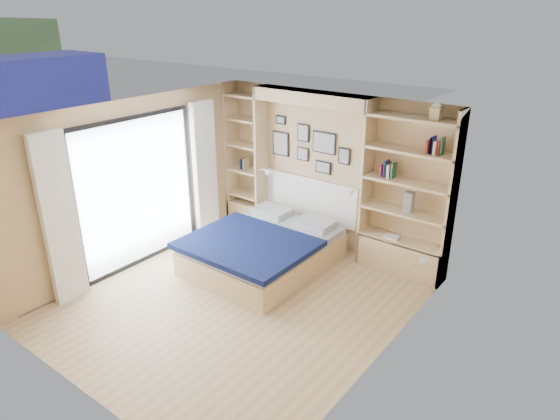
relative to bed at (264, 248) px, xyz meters
The scene contains 9 objects.
ground 1.12m from the bed, 68.56° to the right, with size 4.50×4.50×0.00m, color tan.
room_shell 0.95m from the bed, 89.03° to the left, with size 4.50×4.50×4.50m.
bed is the anchor object (origin of this frame).
photo_gallery 1.80m from the bed, 92.70° to the left, with size 1.48×0.02×0.82m.
reading_lamps 1.29m from the bed, 84.57° to the left, with size 1.92×0.12×0.15m.
shelf_decor 2.32m from the bed, 35.25° to the left, with size 3.50×0.23×2.03m.
deck 3.37m from the bed, 162.60° to the right, with size 3.20×4.00×0.05m, color #6B5B4F.
deck_chair 2.64m from the bed, 166.07° to the right, with size 0.67×0.95×0.88m.
shipping_container 11.97m from the bed, 169.23° to the left, with size 2.14×5.35×2.23m, color navy.
Camera 1 is at (3.89, -4.24, 3.69)m, focal length 32.00 mm.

